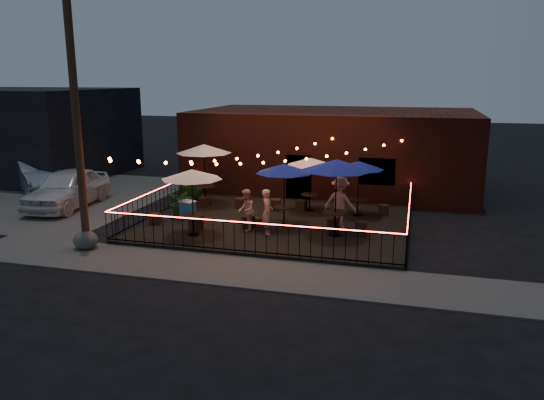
{
  "coord_description": "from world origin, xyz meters",
  "views": [
    {
      "loc": [
        5.09,
        -17.37,
        5.68
      ],
      "look_at": [
        -0.1,
        1.69,
        1.07
      ],
      "focal_mm": 35.0,
      "sensor_mm": 36.0,
      "label": 1
    }
  ],
  "objects_px": {
    "cafe_table_4": "(337,166)",
    "cooler": "(188,210)",
    "cafe_table_3": "(310,162)",
    "utility_pole": "(77,130)",
    "cafe_table_2": "(284,169)",
    "cafe_table_0": "(192,175)",
    "cafe_table_1": "(204,150)",
    "boulder": "(86,240)",
    "cafe_table_5": "(359,166)"
  },
  "relations": [
    {
      "from": "utility_pole",
      "to": "cafe_table_4",
      "type": "xyz_separation_m",
      "value": [
        7.88,
        3.35,
        -1.35
      ]
    },
    {
      "from": "cafe_table_3",
      "to": "boulder",
      "type": "distance_m",
      "value": 9.4
    },
    {
      "from": "cafe_table_0",
      "to": "boulder",
      "type": "xyz_separation_m",
      "value": [
        -3.01,
        -2.09,
        -1.98
      ]
    },
    {
      "from": "cafe_table_1",
      "to": "cafe_table_4",
      "type": "xyz_separation_m",
      "value": [
        6.28,
        -3.23,
        0.07
      ]
    },
    {
      "from": "cafe_table_4",
      "to": "cafe_table_1",
      "type": "bearing_deg",
      "value": 152.82
    },
    {
      "from": "utility_pole",
      "to": "cooler",
      "type": "bearing_deg",
      "value": 63.35
    },
    {
      "from": "utility_pole",
      "to": "cafe_table_3",
      "type": "height_order",
      "value": "utility_pole"
    },
    {
      "from": "cafe_table_0",
      "to": "cooler",
      "type": "distance_m",
      "value": 2.78
    },
    {
      "from": "cafe_table_0",
      "to": "cooler",
      "type": "relative_size",
      "value": 3.36
    },
    {
      "from": "boulder",
      "to": "cafe_table_3",
      "type": "bearing_deg",
      "value": 46.78
    },
    {
      "from": "cafe_table_3",
      "to": "cafe_table_4",
      "type": "bearing_deg",
      "value": -64.54
    },
    {
      "from": "cafe_table_3",
      "to": "cafe_table_2",
      "type": "bearing_deg",
      "value": -100.31
    },
    {
      "from": "cafe_table_0",
      "to": "cafe_table_1",
      "type": "bearing_deg",
      "value": 107.17
    },
    {
      "from": "cafe_table_2",
      "to": "cooler",
      "type": "relative_size",
      "value": 3.58
    },
    {
      "from": "cafe_table_2",
      "to": "cooler",
      "type": "xyz_separation_m",
      "value": [
        -3.87,
        -0.17,
        -1.78
      ]
    },
    {
      "from": "cafe_table_4",
      "to": "boulder",
      "type": "relative_size",
      "value": 3.14
    },
    {
      "from": "cafe_table_1",
      "to": "cooler",
      "type": "height_order",
      "value": "cafe_table_1"
    },
    {
      "from": "utility_pole",
      "to": "cafe_table_3",
      "type": "relative_size",
      "value": 3.31
    },
    {
      "from": "cafe_table_0",
      "to": "cafe_table_2",
      "type": "bearing_deg",
      "value": 35.59
    },
    {
      "from": "cafe_table_1",
      "to": "cafe_table_5",
      "type": "height_order",
      "value": "cafe_table_1"
    },
    {
      "from": "cafe_table_2",
      "to": "boulder",
      "type": "height_order",
      "value": "cafe_table_2"
    },
    {
      "from": "utility_pole",
      "to": "cafe_table_0",
      "type": "height_order",
      "value": "utility_pole"
    },
    {
      "from": "cafe_table_3",
      "to": "cafe_table_0",
      "type": "bearing_deg",
      "value": -125.52
    },
    {
      "from": "utility_pole",
      "to": "cafe_table_4",
      "type": "distance_m",
      "value": 8.67
    },
    {
      "from": "cafe_table_4",
      "to": "cafe_table_5",
      "type": "xyz_separation_m",
      "value": [
        0.47,
        3.0,
        -0.46
      ]
    },
    {
      "from": "cafe_table_1",
      "to": "cooler",
      "type": "relative_size",
      "value": 4.06
    },
    {
      "from": "cafe_table_1",
      "to": "cafe_table_3",
      "type": "bearing_deg",
      "value": 1.1
    },
    {
      "from": "cafe_table_4",
      "to": "cafe_table_0",
      "type": "bearing_deg",
      "value": -164.99
    },
    {
      "from": "cafe_table_1",
      "to": "cafe_table_2",
      "type": "distance_m",
      "value": 4.92
    },
    {
      "from": "boulder",
      "to": "cafe_table_0",
      "type": "bearing_deg",
      "value": 34.78
    },
    {
      "from": "cafe_table_1",
      "to": "cafe_table_5",
      "type": "xyz_separation_m",
      "value": [
        6.75,
        -0.22,
        -0.4
      ]
    },
    {
      "from": "cafe_table_4",
      "to": "cooler",
      "type": "relative_size",
      "value": 3.56
    },
    {
      "from": "cafe_table_0",
      "to": "cafe_table_3",
      "type": "height_order",
      "value": "cafe_table_0"
    },
    {
      "from": "cafe_table_0",
      "to": "cafe_table_5",
      "type": "xyz_separation_m",
      "value": [
        5.35,
        4.31,
        -0.13
      ]
    },
    {
      "from": "utility_pole",
      "to": "cafe_table_2",
      "type": "distance_m",
      "value": 7.3
    },
    {
      "from": "cafe_table_1",
      "to": "boulder",
      "type": "height_order",
      "value": "cafe_table_1"
    },
    {
      "from": "cafe_table_5",
      "to": "cooler",
      "type": "height_order",
      "value": "cafe_table_5"
    },
    {
      "from": "cafe_table_0",
      "to": "cafe_table_5",
      "type": "bearing_deg",
      "value": 38.88
    },
    {
      "from": "cafe_table_3",
      "to": "boulder",
      "type": "relative_size",
      "value": 2.77
    },
    {
      "from": "cafe_table_1",
      "to": "boulder",
      "type": "bearing_deg",
      "value": -103.62
    },
    {
      "from": "cafe_table_3",
      "to": "cooler",
      "type": "xyz_separation_m",
      "value": [
        -4.34,
        -2.77,
        -1.66
      ]
    },
    {
      "from": "cafe_table_1",
      "to": "cooler",
      "type": "bearing_deg",
      "value": -82.39
    },
    {
      "from": "utility_pole",
      "to": "cafe_table_2",
      "type": "height_order",
      "value": "utility_pole"
    },
    {
      "from": "cafe_table_0",
      "to": "cafe_table_4",
      "type": "distance_m",
      "value": 5.06
    },
    {
      "from": "cafe_table_1",
      "to": "cafe_table_2",
      "type": "relative_size",
      "value": 1.13
    },
    {
      "from": "cafe_table_3",
      "to": "cooler",
      "type": "bearing_deg",
      "value": -147.5
    },
    {
      "from": "cafe_table_0",
      "to": "cooler",
      "type": "xyz_separation_m",
      "value": [
        -1.04,
        1.86,
        -1.78
      ]
    },
    {
      "from": "cafe_table_1",
      "to": "cafe_table_4",
      "type": "distance_m",
      "value": 7.06
    },
    {
      "from": "cafe_table_2",
      "to": "boulder",
      "type": "relative_size",
      "value": 3.16
    },
    {
      "from": "cafe_table_3",
      "to": "cafe_table_5",
      "type": "xyz_separation_m",
      "value": [
        2.05,
        -0.31,
        -0.01
      ]
    }
  ]
}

